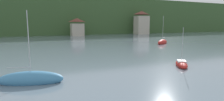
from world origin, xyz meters
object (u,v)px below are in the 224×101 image
shore_building_west (77,27)px  shore_building_westcentral (141,23)px  sailboat_mid_2 (181,64)px  sailboat_far_7 (162,42)px  sailboat_mid_1 (31,79)px

shore_building_west → shore_building_westcentral: bearing=0.2°
shore_building_west → sailboat_mid_2: size_ratio=1.50×
shore_building_west → sailboat_mid_2: 61.55m
sailboat_mid_2 → sailboat_far_7: (14.34, 21.74, 0.13)m
shore_building_west → sailboat_mid_1: bearing=-106.7°
sailboat_mid_1 → sailboat_mid_2: size_ratio=1.35×
shore_building_west → sailboat_mid_2: (-1.31, -61.44, -3.39)m
shore_building_westcentral → sailboat_mid_1: shore_building_westcentral is taller
sailboat_far_7 → sailboat_mid_1: bearing=-0.8°
shore_building_west → sailboat_mid_1: size_ratio=1.11×
shore_building_westcentral → sailboat_far_7: (-18.72, -39.84, -5.07)m
shore_building_west → sailboat_far_7: (13.02, -39.71, -3.25)m
shore_building_westcentral → sailboat_mid_1: (-50.13, -61.56, -5.09)m
shore_building_west → shore_building_westcentral: size_ratio=0.66×
sailboat_mid_2 → sailboat_far_7: size_ratio=0.66×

